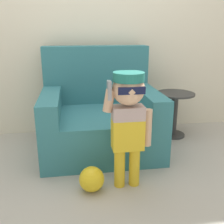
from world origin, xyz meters
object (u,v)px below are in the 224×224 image
(side_table, at_px, (174,110))
(person_child, at_px, (128,113))
(toy_ball, at_px, (92,179))
(armchair, at_px, (100,115))

(side_table, bearing_deg, person_child, -128.69)
(person_child, bearing_deg, toy_ball, -173.33)
(armchair, xyz_separation_m, person_child, (0.13, -0.76, 0.26))
(toy_ball, bearing_deg, side_table, 43.12)
(side_table, xyz_separation_m, toy_ball, (-1.00, -0.94, -0.21))
(person_child, distance_m, side_table, 1.20)
(armchair, xyz_separation_m, side_table, (0.86, 0.15, -0.03))
(person_child, height_order, toy_ball, person_child)
(person_child, bearing_deg, armchair, 99.57)
(armchair, height_order, side_table, armchair)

